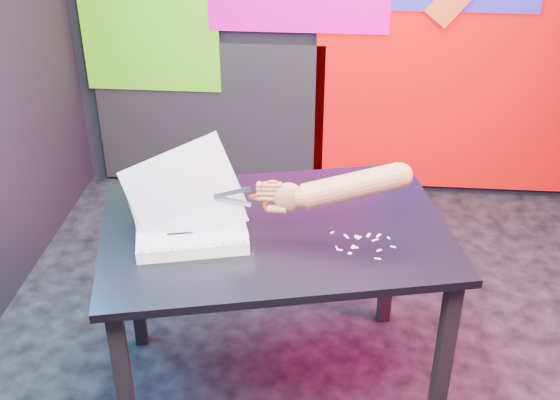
{
  "coord_description": "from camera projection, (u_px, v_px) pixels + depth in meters",
  "views": [
    {
      "loc": [
        -0.04,
        -2.18,
        2.05
      ],
      "look_at": [
        -0.21,
        -0.17,
        0.87
      ],
      "focal_mm": 45.0,
      "sensor_mm": 36.0,
      "label": 1
    }
  ],
  "objects": [
    {
      "name": "room",
      "position": [
        350.0,
        46.0,
        2.23
      ],
      "size": [
        3.01,
        3.01,
        2.71
      ],
      "color": "black",
      "rests_on": "ground"
    },
    {
      "name": "backdrop",
      "position": [
        357.0,
        32.0,
        3.68
      ],
      "size": [
        2.88,
        0.05,
        2.08
      ],
      "color": "red",
      "rests_on": "ground"
    },
    {
      "name": "work_table",
      "position": [
        275.0,
        249.0,
        2.47
      ],
      "size": [
        1.33,
        1.04,
        0.75
      ],
      "rotation": [
        0.0,
        0.0,
        0.23
      ],
      "color": "black",
      "rests_on": "ground"
    },
    {
      "name": "printout_stack",
      "position": [
        191.0,
        229.0,
        2.35
      ],
      "size": [
        0.45,
        0.35,
        0.35
      ],
      "rotation": [
        0.0,
        0.0,
        0.24
      ],
      "color": "white",
      "rests_on": "work_table"
    },
    {
      "name": "scissors",
      "position": [
        268.0,
        197.0,
        2.3
      ],
      "size": [
        0.23,
        0.02,
        0.13
      ],
      "rotation": [
        0.0,
        0.0,
        0.05
      ],
      "color": "silver",
      "rests_on": "printout_stack"
    },
    {
      "name": "hand_forearm",
      "position": [
        341.0,
        188.0,
        2.28
      ],
      "size": [
        0.49,
        0.1,
        0.19
      ],
      "rotation": [
        0.0,
        0.0,
        0.05
      ],
      "color": "#9E7046",
      "rests_on": "work_table"
    },
    {
      "name": "paper_clippings",
      "position": [
        363.0,
        242.0,
        2.34
      ],
      "size": [
        0.22,
        0.16,
        0.0
      ],
      "color": "white",
      "rests_on": "work_table"
    }
  ]
}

